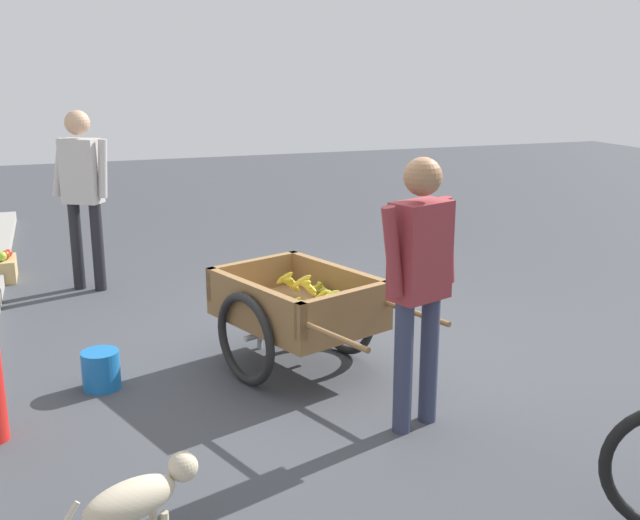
{
  "coord_description": "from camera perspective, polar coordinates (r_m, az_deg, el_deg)",
  "views": [
    {
      "loc": [
        -4.97,
        1.86,
        2.13
      ],
      "look_at": [
        -0.07,
        0.14,
        0.75
      ],
      "focal_mm": 42.38,
      "sensor_mm": 36.0,
      "label": 1
    }
  ],
  "objects": [
    {
      "name": "dog",
      "position": [
        3.57,
        -13.53,
        -17.01
      ],
      "size": [
        0.34,
        0.63,
        0.4
      ],
      "color": "beige",
      "rests_on": "ground"
    },
    {
      "name": "plastic_bucket",
      "position": [
        5.29,
        -16.2,
        -7.97
      ],
      "size": [
        0.25,
        0.25,
        0.26
      ],
      "primitive_type": "cylinder",
      "color": "#1966B2",
      "rests_on": "ground"
    },
    {
      "name": "bystander_person",
      "position": [
        7.36,
        -17.52,
        5.53
      ],
      "size": [
        0.35,
        0.51,
        1.69
      ],
      "color": "black",
      "rests_on": "ground"
    },
    {
      "name": "vendor_person",
      "position": [
        4.33,
        7.53,
        -0.81
      ],
      "size": [
        0.3,
        0.55,
        1.61
      ],
      "color": "#333851",
      "rests_on": "ground"
    },
    {
      "name": "ground_plane",
      "position": [
        5.72,
        1.09,
        -7.0
      ],
      "size": [
        24.0,
        24.0,
        0.0
      ],
      "primitive_type": "plane",
      "color": "#3D3F44"
    },
    {
      "name": "fruit_cart",
      "position": [
        5.3,
        -1.7,
        -3.77
      ],
      "size": [
        1.81,
        1.28,
        0.71
      ],
      "color": "olive",
      "rests_on": "ground"
    }
  ]
}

